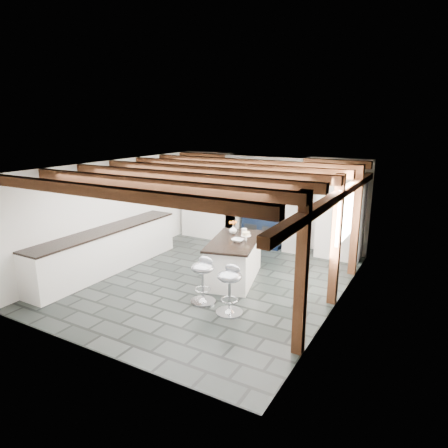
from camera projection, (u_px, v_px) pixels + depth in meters
The scene contains 6 objects.
ground at pixel (210, 280), 8.10m from camera, with size 6.00×6.00×0.00m, color black.
room_shell at pixel (219, 212), 9.31m from camera, with size 6.00×6.03×6.00m.
range_cooker at pixel (264, 228), 10.24m from camera, with size 1.00×0.63×0.99m.
kitchen_island at pixel (234, 259), 8.05m from camera, with size 1.28×1.86×1.12m.
bar_stool_near at pixel (230, 284), 6.59m from camera, with size 0.46×0.46×0.85m.
bar_stool_far at pixel (203, 275), 7.00m from camera, with size 0.45×0.45×0.83m.
Camera 1 is at (3.96, -6.43, 3.16)m, focal length 32.00 mm.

